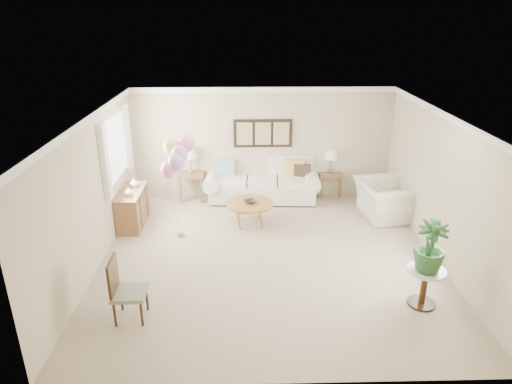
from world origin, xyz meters
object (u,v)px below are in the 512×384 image
(accent_chair, at_px, (124,288))
(balloon_cluster, at_px, (177,156))
(sofa, at_px, (262,183))
(armchair, at_px, (384,200))
(coffee_table, at_px, (250,204))

(accent_chair, relative_size, balloon_cluster, 0.47)
(sofa, relative_size, balloon_cluster, 1.32)
(armchair, relative_size, balloon_cluster, 0.59)
(armchair, xyz_separation_m, accent_chair, (-4.72, -3.40, 0.11))
(sofa, bearing_deg, balloon_cluster, -130.55)
(accent_chair, xyz_separation_m, balloon_cluster, (0.48, 2.55, 1.18))
(coffee_table, relative_size, accent_chair, 1.00)
(sofa, bearing_deg, armchair, -23.16)
(balloon_cluster, bearing_deg, sofa, 49.45)
(balloon_cluster, bearing_deg, armchair, 11.33)
(balloon_cluster, bearing_deg, coffee_table, 21.70)
(sofa, distance_m, balloon_cluster, 2.87)
(sofa, relative_size, coffee_table, 2.81)
(coffee_table, xyz_separation_m, armchair, (2.89, 0.31, -0.06))
(accent_chair, bearing_deg, balloon_cluster, 79.39)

